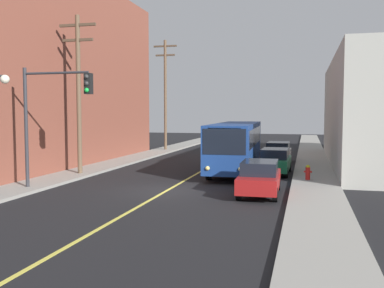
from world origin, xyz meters
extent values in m
plane|color=black|center=(0.00, 0.00, 0.00)|extent=(120.00, 120.00, 0.00)
cube|color=gray|center=(-7.25, 10.00, 0.07)|extent=(2.50, 90.00, 0.15)
cube|color=gray|center=(7.25, 10.00, 0.07)|extent=(2.50, 90.00, 0.15)
cube|color=#D8CC4C|center=(0.00, 15.00, 0.01)|extent=(0.16, 60.00, 0.01)
cube|color=brown|center=(-13.50, 9.44, 6.86)|extent=(10.00, 22.45, 13.72)
cube|color=black|center=(-8.54, 9.44, 1.60)|extent=(0.06, 15.71, 1.30)
cube|color=black|center=(-8.54, 9.44, 4.80)|extent=(0.06, 15.71, 1.30)
cube|color=black|center=(-8.54, 9.44, 8.00)|extent=(0.06, 15.71, 1.30)
cube|color=black|center=(-8.54, 9.44, 11.20)|extent=(0.06, 15.71, 1.30)
cube|color=black|center=(8.54, 14.21, 1.60)|extent=(0.06, 16.32, 1.30)
cube|color=black|center=(8.54, 14.21, 4.80)|extent=(0.06, 16.32, 1.30)
cube|color=navy|center=(2.20, 8.32, 1.83)|extent=(3.08, 12.10, 2.75)
cube|color=black|center=(2.47, 2.35, 2.35)|extent=(2.35, 0.18, 1.40)
cube|color=black|center=(1.93, 14.30, 2.45)|extent=(2.30, 0.18, 1.10)
cube|color=black|center=(0.95, 8.27, 2.35)|extent=(0.51, 10.19, 1.10)
cube|color=black|center=(3.45, 8.38, 2.35)|extent=(0.51, 10.19, 1.10)
cube|color=orange|center=(2.47, 2.36, 2.95)|extent=(1.79, 0.14, 0.30)
sphere|color=#F9D872|center=(1.58, 2.27, 0.90)|extent=(0.24, 0.24, 0.24)
sphere|color=#F9D872|center=(3.36, 2.35, 0.90)|extent=(0.24, 0.24, 0.24)
cylinder|color=black|center=(1.26, 4.08, 0.50)|extent=(0.34, 1.01, 1.00)
cylinder|color=black|center=(3.51, 4.18, 0.50)|extent=(0.34, 1.01, 1.00)
cylinder|color=black|center=(0.92, 11.77, 0.50)|extent=(0.34, 1.01, 1.00)
cylinder|color=black|center=(3.17, 11.87, 0.50)|extent=(0.34, 1.01, 1.00)
cube|color=maroon|center=(4.61, 0.03, 0.67)|extent=(1.89, 4.43, 0.70)
cube|color=black|center=(4.61, 0.03, 1.32)|extent=(1.67, 2.50, 0.60)
cylinder|color=black|center=(3.84, -1.49, 0.32)|extent=(0.23, 0.64, 0.64)
cylinder|color=black|center=(5.44, -1.46, 0.32)|extent=(0.23, 0.64, 0.64)
cylinder|color=black|center=(3.79, 1.51, 0.32)|extent=(0.23, 0.64, 0.64)
cylinder|color=black|center=(5.39, 1.54, 0.32)|extent=(0.23, 0.64, 0.64)
cube|color=#196038|center=(4.83, 7.44, 0.67)|extent=(1.90, 4.44, 0.70)
cube|color=black|center=(4.83, 7.44, 1.32)|extent=(1.68, 2.50, 0.60)
cylinder|color=black|center=(3.99, 5.96, 0.32)|extent=(0.24, 0.65, 0.64)
cylinder|color=black|center=(5.59, 5.92, 0.32)|extent=(0.24, 0.65, 0.64)
cylinder|color=black|center=(4.07, 8.96, 0.32)|extent=(0.24, 0.65, 0.64)
cylinder|color=black|center=(5.67, 8.92, 0.32)|extent=(0.24, 0.65, 0.64)
cube|color=silver|center=(4.64, 13.76, 0.67)|extent=(1.86, 4.43, 0.70)
cube|color=black|center=(4.64, 13.76, 1.32)|extent=(1.65, 2.49, 0.60)
cylinder|color=black|center=(3.82, 12.27, 0.32)|extent=(0.23, 0.64, 0.64)
cylinder|color=black|center=(5.42, 12.25, 0.32)|extent=(0.23, 0.64, 0.64)
cylinder|color=black|center=(3.86, 15.27, 0.32)|extent=(0.23, 0.64, 0.64)
cylinder|color=black|center=(5.46, 15.25, 0.32)|extent=(0.23, 0.64, 0.64)
cylinder|color=brown|center=(-6.87, 3.70, 4.99)|extent=(0.28, 0.28, 9.68)
cube|color=#4C3D2D|center=(-6.87, 3.70, 9.23)|extent=(2.40, 0.16, 0.16)
cube|color=#4C3D2D|center=(-6.87, 3.70, 8.33)|extent=(2.00, 0.16, 0.16)
cylinder|color=brown|center=(-7.13, 21.69, 5.65)|extent=(0.28, 0.28, 11.01)
cube|color=#4C3D2D|center=(-7.13, 21.69, 10.56)|extent=(2.40, 0.16, 0.16)
cube|color=#4C3D2D|center=(-7.13, 21.69, 9.66)|extent=(2.00, 0.16, 0.16)
cylinder|color=#2D2D33|center=(-6.95, -1.51, 3.15)|extent=(0.18, 0.18, 6.00)
cylinder|color=#2D2D33|center=(-5.20, -1.51, 5.85)|extent=(3.50, 0.12, 0.12)
cube|color=black|center=(-3.45, -1.51, 5.30)|extent=(0.32, 0.36, 1.00)
sphere|color=#2D2D2D|center=(-3.45, -1.70, 5.62)|extent=(0.22, 0.22, 0.22)
sphere|color=#2D2D2D|center=(-3.45, -1.70, 5.30)|extent=(0.22, 0.22, 0.22)
sphere|color=green|center=(-3.45, -1.70, 4.98)|extent=(0.22, 0.22, 0.22)
sphere|color=#EAE5C6|center=(-6.35, -3.79, 5.40)|extent=(0.40, 0.40, 0.40)
cylinder|color=red|center=(6.85, 4.50, 0.50)|extent=(0.26, 0.26, 0.70)
sphere|color=gold|center=(6.85, 4.50, 0.87)|extent=(0.24, 0.24, 0.24)
cylinder|color=red|center=(6.69, 4.50, 0.60)|extent=(0.12, 0.10, 0.10)
cylinder|color=red|center=(7.01, 4.50, 0.60)|extent=(0.12, 0.10, 0.10)
camera|label=1|loc=(6.70, -20.76, 3.93)|focal=41.04mm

